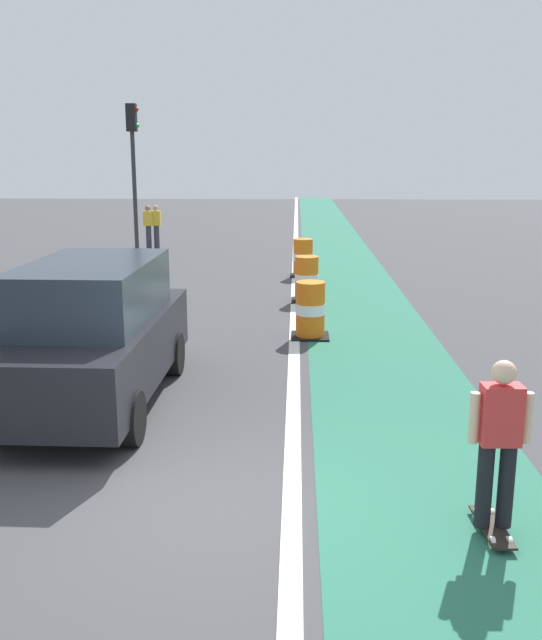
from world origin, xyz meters
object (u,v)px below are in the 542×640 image
at_px(traffic_light_corner, 133,153).
at_px(pedestrian_crossing, 148,226).
at_px(skateboarder_on_lane, 499,442).
at_px(traffic_barrel_front, 310,310).
at_px(traffic_barrel_back, 303,258).
at_px(pedestrian_waiting, 156,225).
at_px(traffic_barrel_mid, 307,280).
at_px(parked_suv_nearest, 94,333).

distance_m(traffic_light_corner, pedestrian_crossing, 3.34).
distance_m(skateboarder_on_lane, traffic_barrel_front, 7.43).
distance_m(traffic_barrel_back, pedestrian_waiting, 8.18).
bearing_deg(traffic_light_corner, traffic_barrel_back, -34.54).
bearing_deg(traffic_barrel_mid, pedestrian_waiting, 119.68).
xyz_separation_m(traffic_barrel_back, pedestrian_crossing, (-5.73, 5.99, 0.33)).
xyz_separation_m(parked_suv_nearest, pedestrian_waiting, (-2.44, 16.98, -0.17)).
bearing_deg(parked_suv_nearest, pedestrian_waiting, 98.18).
relative_size(skateboarder_on_lane, traffic_barrel_back, 1.55).
distance_m(skateboarder_on_lane, pedestrian_crossing, 21.57).
relative_size(traffic_barrel_back, pedestrian_crossing, 0.68).
height_order(traffic_barrel_front, traffic_light_corner, traffic_light_corner).
xyz_separation_m(parked_suv_nearest, traffic_light_corner, (-2.70, 14.83, 2.47)).
distance_m(traffic_barrel_mid, pedestrian_crossing, 11.18).
xyz_separation_m(traffic_barrel_front, traffic_light_corner, (-5.80, 10.96, 2.97)).
height_order(parked_suv_nearest, traffic_barrel_back, parked_suv_nearest).
bearing_deg(parked_suv_nearest, traffic_barrel_front, 51.37).
xyz_separation_m(parked_suv_nearest, traffic_barrel_front, (3.09, 3.87, -0.50)).
xyz_separation_m(traffic_barrel_mid, traffic_barrel_back, (-0.06, 3.58, 0.00)).
xyz_separation_m(skateboarder_on_lane, traffic_barrel_front, (-1.58, 7.25, -0.38)).
relative_size(traffic_barrel_front, pedestrian_waiting, 0.68).
bearing_deg(pedestrian_waiting, traffic_barrel_back, -48.17).
height_order(traffic_barrel_mid, traffic_barrel_back, same).
bearing_deg(traffic_barrel_mid, traffic_barrel_back, 90.91).
bearing_deg(traffic_barrel_back, pedestrian_waiting, 131.83).
relative_size(parked_suv_nearest, traffic_barrel_back, 4.24).
bearing_deg(traffic_barrel_front, pedestrian_crossing, 114.07).
xyz_separation_m(traffic_barrel_front, traffic_barrel_mid, (-0.03, 3.45, 0.00)).
distance_m(parked_suv_nearest, traffic_barrel_back, 11.31).
distance_m(parked_suv_nearest, traffic_barrel_mid, 7.95).
bearing_deg(skateboarder_on_lane, traffic_barrel_mid, 98.51).
xyz_separation_m(traffic_barrel_mid, pedestrian_crossing, (-5.79, 9.57, 0.33)).
height_order(traffic_barrel_mid, pedestrian_waiting, pedestrian_waiting).
xyz_separation_m(traffic_barrel_mid, traffic_light_corner, (-5.77, 7.51, 2.97)).
bearing_deg(pedestrian_crossing, pedestrian_waiting, 19.48).
relative_size(traffic_barrel_back, traffic_light_corner, 0.21).
bearing_deg(pedestrian_crossing, parked_suv_nearest, -80.84).
xyz_separation_m(skateboarder_on_lane, parked_suv_nearest, (-4.67, 3.38, 0.12)).
bearing_deg(pedestrian_crossing, skateboarder_on_lane, -69.97).
xyz_separation_m(traffic_light_corner, pedestrian_crossing, (-0.02, 2.06, -2.64)).
height_order(traffic_barrel_back, pedestrian_waiting, pedestrian_waiting).
xyz_separation_m(traffic_barrel_mid, pedestrian_waiting, (-5.51, 9.66, 0.33)).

